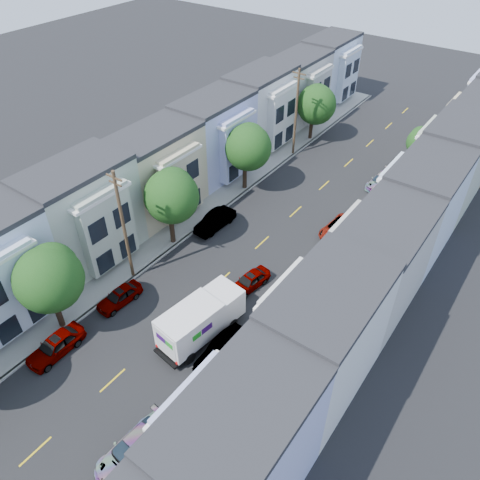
{
  "coord_description": "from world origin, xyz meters",
  "views": [
    {
      "loc": [
        17.71,
        -15.91,
        27.03
      ],
      "look_at": [
        -0.27,
        8.94,
        2.2
      ],
      "focal_mm": 35.0,
      "sensor_mm": 36.0,
      "label": 1
    }
  ],
  "objects_px": {
    "parked_left_b": "(56,346)",
    "parked_right_b": "(224,351)",
    "tree_d": "(247,147)",
    "tree_far_r": "(420,143)",
    "parked_right_c": "(338,228)",
    "tree_c": "(171,196)",
    "parked_left_c": "(119,297)",
    "tree_e": "(316,105)",
    "parked_right_d": "(381,181)",
    "parked_right_a": "(134,448)",
    "lead_sedan": "(250,281)",
    "parked_left_d": "(215,221)",
    "utility_pole_near": "(124,227)",
    "tree_b": "(48,279)",
    "fedex_truck": "(201,319)",
    "utility_pole_far": "(296,113)"
  },
  "relations": [
    {
      "from": "tree_b",
      "to": "parked_right_c",
      "type": "bearing_deg",
      "value": 63.25
    },
    {
      "from": "tree_e",
      "to": "parked_right_b",
      "type": "distance_m",
      "value": 34.87
    },
    {
      "from": "lead_sedan",
      "to": "parked_left_d",
      "type": "height_order",
      "value": "parked_left_d"
    },
    {
      "from": "tree_d",
      "to": "parked_right_a",
      "type": "xyz_separation_m",
      "value": [
        11.2,
        -27.2,
        -4.2
      ]
    },
    {
      "from": "parked_right_b",
      "to": "parked_right_c",
      "type": "distance_m",
      "value": 17.43
    },
    {
      "from": "lead_sedan",
      "to": "parked_left_b",
      "type": "height_order",
      "value": "parked_left_b"
    },
    {
      "from": "parked_left_b",
      "to": "parked_right_b",
      "type": "relative_size",
      "value": 0.98
    },
    {
      "from": "tree_e",
      "to": "parked_left_d",
      "type": "relative_size",
      "value": 1.54
    },
    {
      "from": "utility_pole_near",
      "to": "parked_right_c",
      "type": "relative_size",
      "value": 2.29
    },
    {
      "from": "lead_sedan",
      "to": "tree_far_r",
      "type": "bearing_deg",
      "value": 88.23
    },
    {
      "from": "fedex_truck",
      "to": "parked_left_c",
      "type": "distance_m",
      "value": 7.47
    },
    {
      "from": "tree_far_r",
      "to": "utility_pole_near",
      "type": "relative_size",
      "value": 0.56
    },
    {
      "from": "parked_left_d",
      "to": "utility_pole_far",
      "type": "bearing_deg",
      "value": 97.16
    },
    {
      "from": "tree_b",
      "to": "parked_left_b",
      "type": "xyz_separation_m",
      "value": [
        1.4,
        -1.73,
        -4.3
      ]
    },
    {
      "from": "utility_pole_far",
      "to": "tree_c",
      "type": "bearing_deg",
      "value": -90.01
    },
    {
      "from": "tree_d",
      "to": "tree_far_r",
      "type": "distance_m",
      "value": 18.42
    },
    {
      "from": "parked_right_b",
      "to": "parked_right_c",
      "type": "xyz_separation_m",
      "value": [
        0.0,
        17.43,
        -0.16
      ]
    },
    {
      "from": "lead_sedan",
      "to": "parked_right_a",
      "type": "height_order",
      "value": "parked_right_a"
    },
    {
      "from": "tree_far_r",
      "to": "parked_left_c",
      "type": "distance_m",
      "value": 34.36
    },
    {
      "from": "parked_left_b",
      "to": "parked_right_a",
      "type": "height_order",
      "value": "parked_left_b"
    },
    {
      "from": "tree_d",
      "to": "tree_far_r",
      "type": "relative_size",
      "value": 1.29
    },
    {
      "from": "tree_far_r",
      "to": "parked_left_c",
      "type": "xyz_separation_m",
      "value": [
        -11.79,
        -32.09,
        -3.43
      ]
    },
    {
      "from": "parked_left_b",
      "to": "parked_right_c",
      "type": "bearing_deg",
      "value": 66.88
    },
    {
      "from": "parked_right_a",
      "to": "parked_left_d",
      "type": "bearing_deg",
      "value": 119.51
    },
    {
      "from": "utility_pole_near",
      "to": "tree_c",
      "type": "bearing_deg",
      "value": 90.02
    },
    {
      "from": "tree_e",
      "to": "parked_right_b",
      "type": "height_order",
      "value": "tree_e"
    },
    {
      "from": "utility_pole_far",
      "to": "parked_right_a",
      "type": "bearing_deg",
      "value": -73.02
    },
    {
      "from": "tree_b",
      "to": "fedex_truck",
      "type": "xyz_separation_m",
      "value": [
        8.68,
        5.44,
        -3.26
      ]
    },
    {
      "from": "utility_pole_far",
      "to": "parked_right_b",
      "type": "height_order",
      "value": "utility_pole_far"
    },
    {
      "from": "tree_c",
      "to": "parked_right_c",
      "type": "relative_size",
      "value": 1.72
    },
    {
      "from": "parked_right_a",
      "to": "parked_right_d",
      "type": "relative_size",
      "value": 1.12
    },
    {
      "from": "tree_c",
      "to": "parked_right_c",
      "type": "height_order",
      "value": "tree_c"
    },
    {
      "from": "tree_e",
      "to": "parked_right_d",
      "type": "xyz_separation_m",
      "value": [
        11.2,
        -5.18,
        -3.92
      ]
    },
    {
      "from": "tree_c",
      "to": "tree_d",
      "type": "relative_size",
      "value": 1.03
    },
    {
      "from": "tree_b",
      "to": "parked_right_d",
      "type": "height_order",
      "value": "tree_b"
    },
    {
      "from": "parked_right_b",
      "to": "tree_d",
      "type": "bearing_deg",
      "value": 123.68
    },
    {
      "from": "parked_right_a",
      "to": "fedex_truck",
      "type": "bearing_deg",
      "value": 108.75
    },
    {
      "from": "lead_sedan",
      "to": "parked_left_c",
      "type": "xyz_separation_m",
      "value": [
        -7.24,
        -7.4,
        -0.0
      ]
    },
    {
      "from": "tree_d",
      "to": "parked_right_c",
      "type": "relative_size",
      "value": 1.67
    },
    {
      "from": "parked_left_d",
      "to": "parked_right_b",
      "type": "bearing_deg",
      "value": -47.11
    },
    {
      "from": "fedex_truck",
      "to": "parked_left_d",
      "type": "xyz_separation_m",
      "value": [
        -7.28,
        10.81,
        -1.02
      ]
    },
    {
      "from": "tree_c",
      "to": "utility_pole_near",
      "type": "relative_size",
      "value": 0.75
    },
    {
      "from": "utility_pole_far",
      "to": "parked_right_c",
      "type": "xyz_separation_m",
      "value": [
        11.2,
        -10.72,
        -4.54
      ]
    },
    {
      "from": "fedex_truck",
      "to": "parked_left_d",
      "type": "distance_m",
      "value": 13.08
    },
    {
      "from": "tree_c",
      "to": "tree_far_r",
      "type": "bearing_deg",
      "value": 61.24
    },
    {
      "from": "parked_right_a",
      "to": "lead_sedan",
      "type": "bearing_deg",
      "value": 102.85
    },
    {
      "from": "tree_b",
      "to": "tree_c",
      "type": "distance_m",
      "value": 12.25
    },
    {
      "from": "tree_e",
      "to": "parked_right_d",
      "type": "distance_m",
      "value": 12.95
    },
    {
      "from": "tree_e",
      "to": "parked_right_d",
      "type": "bearing_deg",
      "value": -24.81
    },
    {
      "from": "tree_d",
      "to": "parked_right_c",
      "type": "bearing_deg",
      "value": -6.34
    }
  ]
}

